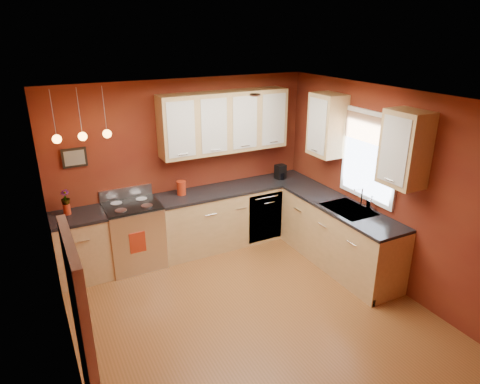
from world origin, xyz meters
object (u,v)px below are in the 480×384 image
red_canister (181,188)px  coffee_maker (281,172)px  sink (349,211)px  gas_range (135,235)px  soap_pump (371,203)px

red_canister → coffee_maker: coffee_maker is taller
sink → coffee_maker: bearing=95.8°
gas_range → coffee_maker: bearing=0.1°
red_canister → soap_pump: size_ratio=1.03×
soap_pump → gas_range: bearing=150.0°
sink → red_canister: size_ratio=3.31×
red_canister → coffee_maker: size_ratio=0.92×
coffee_maker → soap_pump: size_ratio=1.12×
sink → red_canister: 2.43m
gas_range → red_canister: 0.96m
red_canister → soap_pump: red_canister is taller
sink → coffee_maker: sink is taller
red_canister → sink: bearing=-40.3°
red_canister → gas_range: bearing=-174.8°
soap_pump → sink: bearing=147.8°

